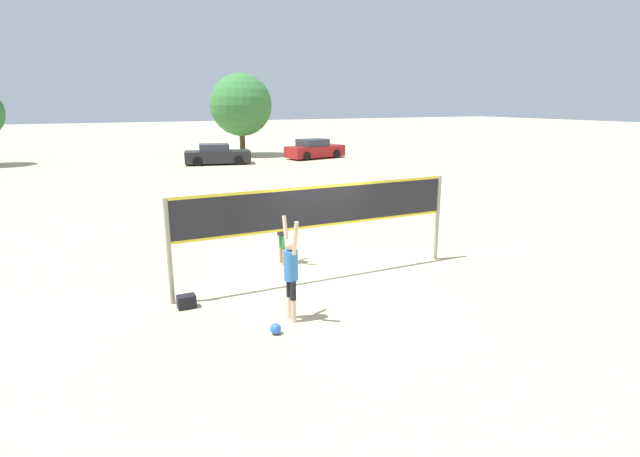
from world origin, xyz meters
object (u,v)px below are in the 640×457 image
object	(u,v)px
volleyball_net	(320,213)
player_blocker	(282,227)
parked_car_mid	(217,155)
parked_car_far	(315,150)
player_spiker	(291,268)
gear_bag	(186,302)
tree_left_cluster	(241,105)
volleyball	(276,329)

from	to	relation	value
volleyball_net	player_blocker	distance (m)	1.66
parked_car_mid	parked_car_far	size ratio (longest dim) A/B	0.98
player_spiker	gear_bag	world-z (taller)	player_spiker
volleyball_net	parked_car_mid	world-z (taller)	volleyball_net
player_spiker	tree_left_cluster	world-z (taller)	tree_left_cluster
volleyball_net	volleyball	distance (m)	3.51
player_spiker	volleyball_net	bearing A→B (deg)	-39.36
volleyball_net	player_spiker	bearing A→B (deg)	-129.36
volleyball	gear_bag	distance (m)	2.35
volleyball_net	gear_bag	size ratio (longest dim) A/B	19.09
parked_car_far	tree_left_cluster	xyz separation A→B (m)	(-4.32, 4.36, 3.29)
volleyball_net	player_blocker	xyz separation A→B (m)	(-0.39, 1.48, -0.63)
gear_bag	parked_car_far	world-z (taller)	parked_car_far
parked_car_far	parked_car_mid	bearing A→B (deg)	171.17
player_spiker	parked_car_far	distance (m)	29.11
player_blocker	tree_left_cluster	distance (m)	28.20
player_spiker	gear_bag	xyz separation A→B (m)	(-1.77, 1.54, -0.96)
player_blocker	parked_car_mid	size ratio (longest dim) A/B	0.42
volleyball	tree_left_cluster	distance (m)	32.43
volleyball	tree_left_cluster	world-z (taller)	tree_left_cluster
player_blocker	volleyball	world-z (taller)	player_blocker
parked_car_far	tree_left_cluster	distance (m)	6.96
volleyball_net	tree_left_cluster	bearing A→B (deg)	76.18
volleyball_net	player_blocker	size ratio (longest dim) A/B	3.65
volleyball_net	parked_car_far	distance (m)	26.72
gear_bag	parked_car_far	xyz separation A→B (m)	(14.68, 24.55, 0.52)
player_blocker	volleyball	size ratio (longest dim) A/B	9.35
volleyball_net	parked_car_far	size ratio (longest dim) A/B	1.50
volleyball	player_blocker	bearing A→B (deg)	66.25
parked_car_mid	tree_left_cluster	distance (m)	6.65
volleyball_net	parked_car_mid	xyz separation A→B (m)	(3.70, 23.83, -1.03)
parked_car_far	tree_left_cluster	bearing A→B (deg)	123.35
volleyball_net	tree_left_cluster	distance (m)	29.47
parked_car_mid	tree_left_cluster	xyz separation A→B (m)	(3.32, 4.71, 3.32)
parked_car_mid	gear_bag	bearing A→B (deg)	-93.46
player_blocker	gear_bag	size ratio (longest dim) A/B	5.23
player_blocker	tree_left_cluster	world-z (taller)	tree_left_cluster
parked_car_mid	tree_left_cluster	bearing A→B (deg)	67.54
player_spiker	player_blocker	bearing A→B (deg)	-19.10
parked_car_mid	tree_left_cluster	size ratio (longest dim) A/B	0.74
volleyball_net	tree_left_cluster	xyz separation A→B (m)	(7.02, 28.53, 2.29)
tree_left_cluster	parked_car_far	bearing A→B (deg)	-45.20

